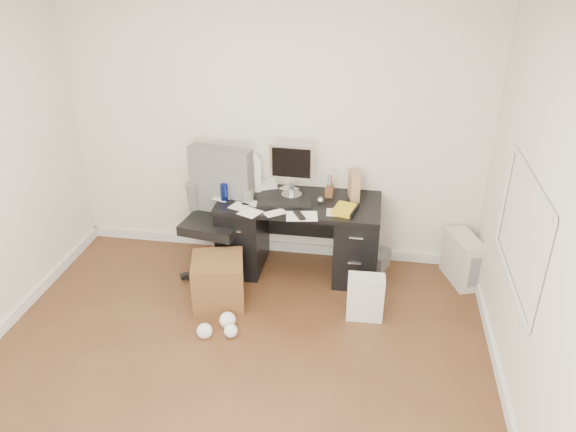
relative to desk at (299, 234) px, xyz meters
name	(u,v)px	position (x,y,z in m)	size (l,w,h in m)	color
ground	(226,386)	(-0.30, -1.65, -0.40)	(4.00, 4.00, 0.00)	#4B2918
room_shell	(219,178)	(-0.27, -1.62, 1.26)	(4.02, 4.02, 2.71)	silver
desk	(299,234)	(0.00, 0.00, 0.00)	(1.50, 0.70, 0.75)	black
loose_papers	(277,202)	(-0.20, -0.05, 0.35)	(1.10, 0.60, 0.00)	white
lcd_monitor	(292,170)	(-0.09, 0.11, 0.61)	(0.41, 0.23, 0.51)	#B7B6BB
keyboard	(284,203)	(-0.12, -0.10, 0.36)	(0.50, 0.17, 0.03)	black
computer_mouse	(320,200)	(0.20, -0.02, 0.38)	(0.06, 0.06, 0.06)	#B7B6BB
travel_mug	(224,192)	(-0.69, -0.09, 0.43)	(0.07, 0.07, 0.16)	navy
white_binder	(254,172)	(-0.48, 0.25, 0.51)	(0.13, 0.27, 0.31)	white
magazine_file	(354,186)	(0.49, 0.15, 0.48)	(0.11, 0.22, 0.25)	#9F734D
pen_cup	(330,186)	(0.26, 0.15, 0.46)	(0.09, 0.09, 0.22)	#563618
yellow_book	(345,210)	(0.43, -0.15, 0.37)	(0.19, 0.24, 0.04)	gold
paper_remote	(302,215)	(0.06, -0.30, 0.36)	(0.27, 0.22, 0.02)	white
office_chair	(215,216)	(-0.78, -0.16, 0.21)	(0.69, 0.69, 1.21)	#575957
pc_tower	(463,259)	(1.55, 0.07, -0.17)	(0.21, 0.47, 0.47)	beige
shopping_bag	(365,297)	(0.67, -0.66, -0.19)	(0.31, 0.22, 0.42)	silver
wicker_basket	(218,281)	(-0.63, -0.64, -0.18)	(0.44, 0.44, 0.44)	#472915
desk_printer	(371,258)	(0.69, 0.17, -0.31)	(0.32, 0.26, 0.19)	slate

